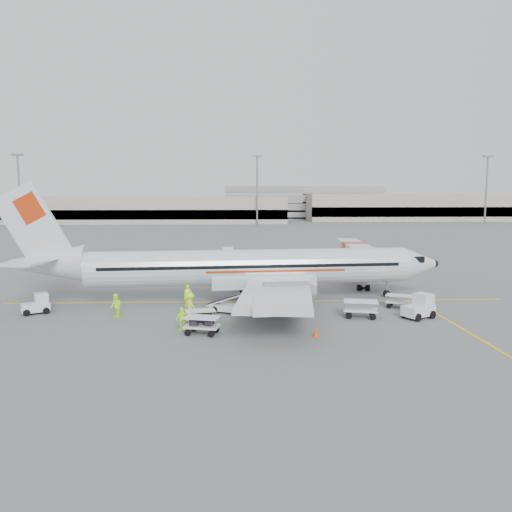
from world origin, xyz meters
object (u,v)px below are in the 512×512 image
object	(u,v)px
belt_loader	(231,298)
tug_mid	(292,299)
tug_aft	(35,304)
aircraft	(251,243)
jet_bridge	(354,262)
tug_fore	(418,306)

from	to	relation	value
belt_loader	tug_mid	size ratio (longest dim) A/B	1.90
tug_aft	aircraft	bearing A→B (deg)	-14.38
aircraft	jet_bridge	xyz separation A→B (m)	(11.54, 10.04, -3.02)
jet_bridge	tug_fore	size ratio (longest dim) A/B	6.68
jet_bridge	tug_mid	distance (m)	15.88
jet_bridge	belt_loader	size ratio (longest dim) A/B	3.68
jet_bridge	tug_fore	distance (m)	16.98
belt_loader	tug_aft	size ratio (longest dim) A/B	2.10
aircraft	tug_aft	size ratio (longest dim) A/B	17.89
jet_bridge	belt_loader	world-z (taller)	jet_bridge
tug_aft	belt_loader	bearing A→B (deg)	-29.47
tug_fore	belt_loader	bearing A→B (deg)	140.86
tug_aft	jet_bridge	bearing A→B (deg)	-1.76
belt_loader	aircraft	bearing A→B (deg)	93.16
tug_mid	tug_aft	world-z (taller)	tug_mid
aircraft	belt_loader	bearing A→B (deg)	-115.61
aircraft	tug_aft	xyz separation A→B (m)	(-17.16, -4.21, -4.32)
belt_loader	tug_aft	world-z (taller)	belt_loader
aircraft	tug_mid	size ratio (longest dim) A/B	16.23
tug_fore	tug_mid	bearing A→B (deg)	129.83
jet_bridge	tug_mid	size ratio (longest dim) A/B	7.01
jet_bridge	tug_mid	bearing A→B (deg)	-117.68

